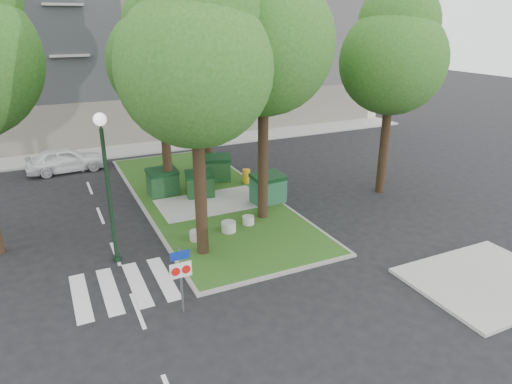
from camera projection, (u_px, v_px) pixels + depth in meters
ground at (268, 277)px, 15.77m from camera, size 120.00×120.00×0.00m
median_island at (205, 197)px, 22.70m from camera, size 6.00×16.00×0.12m
median_kerb at (205, 197)px, 22.70m from camera, size 6.30×16.30×0.10m
sidewalk_corner at (486, 281)px, 15.41m from camera, size 5.00×4.00×0.12m
building_sidewalk at (147, 148)px, 31.35m from camera, size 42.00×3.00×0.12m
zebra_crossing at (150, 281)px, 15.52m from camera, size 5.00×3.00×0.01m
apartment_building at (115, 24)px, 34.86m from camera, size 41.00×12.00×16.00m
tree_median_near_left at (196, 53)px, 14.76m from camera, size 5.20×5.20×10.53m
tree_median_near_right at (265, 29)px, 17.62m from camera, size 5.60×5.60×11.46m
tree_median_mid at (161, 52)px, 20.56m from camera, size 4.80×4.80×9.99m
tree_median_far at (205, 20)px, 23.91m from camera, size 5.80×5.80×11.93m
tree_street_right at (394, 51)px, 21.22m from camera, size 5.00×5.00×10.06m
dumpster_a at (163, 182)px, 22.67m from camera, size 1.52×1.11×1.36m
dumpster_b at (200, 184)px, 22.48m from camera, size 1.54×1.22×1.28m
dumpster_c at (217, 168)px, 24.68m from camera, size 1.79×1.51×1.41m
dumpster_d at (268, 188)px, 21.70m from camera, size 1.67×1.25×1.45m
bollard_left at (196, 235)px, 18.10m from camera, size 0.53×0.53×0.38m
bollard_right at (248, 220)px, 19.51m from camera, size 0.50×0.50×0.36m
bollard_mid at (229, 227)px, 18.81m from camera, size 0.60×0.60×0.43m
litter_bin at (246, 176)px, 24.40m from camera, size 0.42×0.42×0.74m
street_lamp at (106, 172)px, 15.59m from camera, size 0.44×0.44×5.50m
traffic_sign_pole at (181, 271)px, 13.41m from camera, size 0.66×0.07×2.21m
car_white at (65, 159)px, 26.43m from camera, size 4.41×2.00×1.47m
car_silver at (208, 129)px, 33.94m from camera, size 4.29×1.67×1.39m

